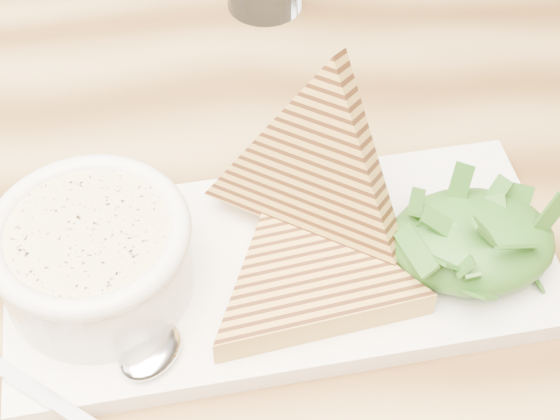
{
  "coord_description": "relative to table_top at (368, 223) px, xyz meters",
  "views": [
    {
      "loc": [
        0.11,
        -0.22,
        1.25
      ],
      "look_at": [
        0.14,
        0.16,
        0.79
      ],
      "focal_mm": 55.0,
      "sensor_mm": 36.0,
      "label": 1
    }
  ],
  "objects": [
    {
      "name": "soup",
      "position": [
        -0.2,
        -0.07,
        0.09
      ],
      "size": [
        0.11,
        0.11,
        0.01
      ],
      "primitive_type": "cylinder",
      "color": "beige",
      "rests_on": "soup_bowl"
    },
    {
      "name": "sandwich_lean",
      "position": [
        -0.05,
        -0.03,
        0.09
      ],
      "size": [
        0.23,
        0.22,
        0.2
      ],
      "primitive_type": null,
      "rotation": [
        1.21,
        0.0,
        -0.54
      ],
      "color": "#BB9142",
      "rests_on": "sandwich_flat"
    },
    {
      "name": "bowl_rim",
      "position": [
        -0.2,
        -0.07,
        0.09
      ],
      "size": [
        0.13,
        0.13,
        0.01
      ],
      "primitive_type": "torus",
      "color": "white",
      "rests_on": "soup_bowl"
    },
    {
      "name": "spoon_handle",
      "position": [
        -0.23,
        -0.16,
        0.04
      ],
      "size": [
        0.1,
        0.08,
        0.0
      ],
      "primitive_type": "cube",
      "rotation": [
        0.0,
        0.0,
        -0.63
      ],
      "color": "silver",
      "rests_on": "platter"
    },
    {
      "name": "spoon_bowl",
      "position": [
        -0.16,
        -0.13,
        0.04
      ],
      "size": [
        0.06,
        0.06,
        0.01
      ],
      "primitive_type": "ellipsoid",
      "rotation": [
        0.0,
        0.0,
        -0.63
      ],
      "color": "silver",
      "rests_on": "platter"
    },
    {
      "name": "table_top",
      "position": [
        0.0,
        0.0,
        0.0
      ],
      "size": [
        1.28,
        0.86,
        0.04
      ],
      "primitive_type": "cube",
      "rotation": [
        0.0,
        0.0,
        0.01
      ],
      "color": "tan",
      "rests_on": "ground"
    },
    {
      "name": "arugula_pile",
      "position": [
        0.06,
        -0.07,
        0.06
      ],
      "size": [
        0.11,
        0.1,
        0.05
      ],
      "primitive_type": null,
      "color": "#3B7421",
      "rests_on": "platter"
    },
    {
      "name": "platter",
      "position": [
        -0.07,
        -0.06,
        0.03
      ],
      "size": [
        0.4,
        0.22,
        0.02
      ],
      "primitive_type": "cube",
      "rotation": [
        0.0,
        0.0,
        0.12
      ],
      "color": "white",
      "rests_on": "table_top"
    },
    {
      "name": "soup_bowl",
      "position": [
        -0.2,
        -0.07,
        0.06
      ],
      "size": [
        0.13,
        0.13,
        0.05
      ],
      "primitive_type": "cylinder",
      "color": "white",
      "rests_on": "platter"
    },
    {
      "name": "sandwich_flat",
      "position": [
        -0.06,
        -0.08,
        0.05
      ],
      "size": [
        0.2,
        0.2,
        0.02
      ],
      "primitive_type": null,
      "rotation": [
        0.0,
        0.0,
        0.19
      ],
      "color": "#BB9142",
      "rests_on": "platter"
    },
    {
      "name": "salad_base",
      "position": [
        0.06,
        -0.07,
        0.06
      ],
      "size": [
        0.11,
        0.09,
        0.04
      ],
      "primitive_type": "ellipsoid",
      "color": "#1C4B18",
      "rests_on": "platter"
    }
  ]
}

